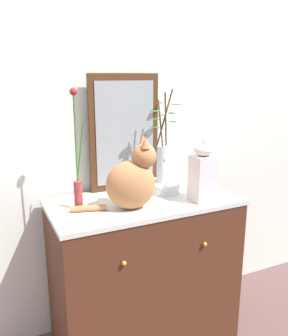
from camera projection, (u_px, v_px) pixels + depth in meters
wall_back at (120, 119)px, 2.13m from camera, size 4.40×0.08×2.60m
sideboard at (144, 272)px, 2.06m from camera, size 1.04×0.53×0.89m
mirror_leaning at (124, 133)px, 2.06m from camera, size 0.42×0.03×0.67m
cat_sitting at (132, 180)px, 1.78m from camera, size 0.44×0.23×0.38m
vase_slim_green at (78, 177)px, 1.77m from camera, size 0.07×0.04×0.61m
bowl_porcelain at (162, 187)px, 2.08m from camera, size 0.21×0.21×0.06m
vase_glass_clear at (163, 157)px, 2.04m from camera, size 0.18×0.23×0.53m
jar_lidded_porcelain at (203, 173)px, 1.90m from camera, size 0.12×0.12×0.34m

